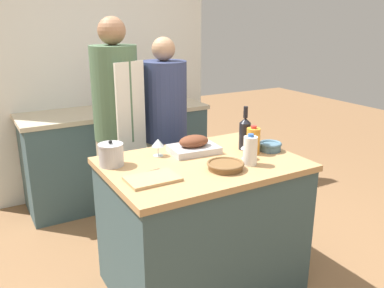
# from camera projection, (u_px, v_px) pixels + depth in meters

# --- Properties ---
(ground_plane) EXTENTS (12.00, 12.00, 0.00)m
(ground_plane) POSITION_uv_depth(u_px,v_px,m) (201.00, 282.00, 2.86)
(ground_plane) COLOR #8E6642
(kitchen_island) EXTENTS (1.23, 0.87, 0.90)m
(kitchen_island) POSITION_uv_depth(u_px,v_px,m) (202.00, 224.00, 2.72)
(kitchen_island) COLOR #3D565B
(kitchen_island) RESTS_ON ground_plane
(back_counter) EXTENTS (1.81, 0.60, 0.92)m
(back_counter) POSITION_uv_depth(u_px,v_px,m) (117.00, 154.00, 4.08)
(back_counter) COLOR #3D565B
(back_counter) RESTS_ON ground_plane
(back_wall) EXTENTS (2.31, 0.10, 2.55)m
(back_wall) POSITION_uv_depth(u_px,v_px,m) (101.00, 69.00, 4.13)
(back_wall) COLOR silver
(back_wall) RESTS_ON ground_plane
(roasting_pan) EXTENTS (0.34, 0.26, 0.12)m
(roasting_pan) POSITION_uv_depth(u_px,v_px,m) (194.00, 146.00, 2.75)
(roasting_pan) COLOR #BCBCC1
(roasting_pan) RESTS_ON kitchen_island
(wicker_basket) EXTENTS (0.23, 0.23, 0.04)m
(wicker_basket) POSITION_uv_depth(u_px,v_px,m) (225.00, 165.00, 2.45)
(wicker_basket) COLOR brown
(wicker_basket) RESTS_ON kitchen_island
(cutting_board) EXTENTS (0.29, 0.20, 0.02)m
(cutting_board) POSITION_uv_depth(u_px,v_px,m) (153.00, 179.00, 2.29)
(cutting_board) COLOR tan
(cutting_board) RESTS_ON kitchen_island
(stock_pot) EXTENTS (0.16, 0.16, 0.16)m
(stock_pot) POSITION_uv_depth(u_px,v_px,m) (111.00, 155.00, 2.50)
(stock_pot) COLOR #B7B7BC
(stock_pot) RESTS_ON kitchen_island
(mixing_bowl) EXTENTS (0.16, 0.16, 0.06)m
(mixing_bowl) POSITION_uv_depth(u_px,v_px,m) (270.00, 146.00, 2.79)
(mixing_bowl) COLOR slate
(mixing_bowl) RESTS_ON kitchen_island
(juice_jug) EXTENTS (0.09, 0.09, 0.19)m
(juice_jug) POSITION_uv_depth(u_px,v_px,m) (253.00, 141.00, 2.71)
(juice_jug) COLOR orange
(juice_jug) RESTS_ON kitchen_island
(milk_jug) EXTENTS (0.09, 0.09, 0.20)m
(milk_jug) POSITION_uv_depth(u_px,v_px,m) (250.00, 150.00, 2.51)
(milk_jug) COLOR white
(milk_jug) RESTS_ON kitchen_island
(wine_bottle_green) EXTENTS (0.08, 0.08, 0.30)m
(wine_bottle_green) POSITION_uv_depth(u_px,v_px,m) (245.00, 133.00, 2.79)
(wine_bottle_green) COLOR black
(wine_bottle_green) RESTS_ON kitchen_island
(wine_glass_left) EXTENTS (0.08, 0.08, 0.12)m
(wine_glass_left) POSITION_uv_depth(u_px,v_px,m) (158.00, 143.00, 2.67)
(wine_glass_left) COLOR silver
(wine_glass_left) RESTS_ON kitchen_island
(wine_glass_right) EXTENTS (0.08, 0.08, 0.12)m
(wine_glass_right) POSITION_uv_depth(u_px,v_px,m) (247.00, 146.00, 2.61)
(wine_glass_right) COLOR silver
(wine_glass_right) RESTS_ON kitchen_island
(knife_chef) EXTENTS (0.24, 0.06, 0.01)m
(knife_chef) POSITION_uv_depth(u_px,v_px,m) (144.00, 174.00, 2.38)
(knife_chef) COLOR #B7B7BC
(knife_chef) RESTS_ON kitchen_island
(stand_mixer) EXTENTS (0.18, 0.14, 0.31)m
(stand_mixer) POSITION_uv_depth(u_px,v_px,m) (120.00, 94.00, 4.04)
(stand_mixer) COLOR #B22323
(stand_mixer) RESTS_ON back_counter
(condiment_bottle_tall) EXTENTS (0.06, 0.06, 0.19)m
(condiment_bottle_tall) POSITION_uv_depth(u_px,v_px,m) (165.00, 93.00, 4.28)
(condiment_bottle_tall) COLOR #332D28
(condiment_bottle_tall) RESTS_ON back_counter
(condiment_bottle_short) EXTENTS (0.07, 0.07, 0.20)m
(condiment_bottle_short) POSITION_uv_depth(u_px,v_px,m) (152.00, 95.00, 4.14)
(condiment_bottle_short) COLOR maroon
(condiment_bottle_short) RESTS_ON back_counter
(person_cook_aproned) EXTENTS (0.37, 0.39, 1.79)m
(person_cook_aproned) POSITION_uv_depth(u_px,v_px,m) (117.00, 122.00, 3.19)
(person_cook_aproned) COLOR beige
(person_cook_aproned) RESTS_ON ground_plane
(person_cook_guest) EXTENTS (0.37, 0.37, 1.63)m
(person_cook_guest) POSITION_uv_depth(u_px,v_px,m) (165.00, 126.00, 3.43)
(person_cook_guest) COLOR beige
(person_cook_guest) RESTS_ON ground_plane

